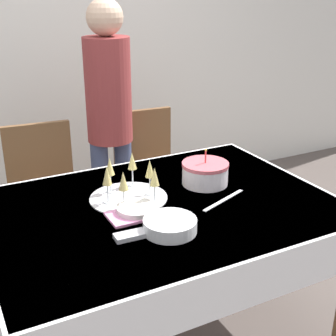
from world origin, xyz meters
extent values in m
cube|color=silver|center=(0.00, 1.82, 1.35)|extent=(8.00, 0.05, 2.70)
cube|color=white|center=(0.00, 0.00, 0.75)|extent=(1.55, 1.11, 0.03)
cube|color=white|center=(0.00, 0.00, 0.66)|extent=(1.58, 1.14, 0.21)
cylinder|color=brown|center=(0.71, 0.50, 0.37)|extent=(0.06, 0.06, 0.74)
cube|color=brown|center=(-0.35, 0.81, 0.42)|extent=(0.46, 0.46, 0.04)
cube|color=brown|center=(-0.33, 1.00, 0.69)|extent=(0.40, 0.07, 0.50)
cylinder|color=brown|center=(-0.19, 0.61, 0.20)|extent=(0.04, 0.04, 0.40)
cylinder|color=brown|center=(-0.54, 0.64, 0.20)|extent=(0.04, 0.04, 0.40)
cylinder|color=brown|center=(-0.15, 0.97, 0.20)|extent=(0.04, 0.04, 0.40)
cylinder|color=brown|center=(-0.51, 1.00, 0.20)|extent=(0.04, 0.04, 0.40)
cube|color=brown|center=(0.35, 0.81, 0.42)|extent=(0.45, 0.45, 0.04)
cube|color=brown|center=(0.36, 1.00, 0.69)|extent=(0.40, 0.06, 0.50)
cylinder|color=brown|center=(0.52, 0.61, 0.20)|extent=(0.04, 0.04, 0.40)
cylinder|color=brown|center=(0.16, 0.64, 0.20)|extent=(0.04, 0.04, 0.40)
cylinder|color=brown|center=(0.54, 0.97, 0.20)|extent=(0.04, 0.04, 0.40)
cylinder|color=brown|center=(0.18, 1.00, 0.20)|extent=(0.04, 0.04, 0.40)
cylinder|color=white|center=(0.30, 0.11, 0.82)|extent=(0.23, 0.23, 0.10)
cylinder|color=#D15B66|center=(0.30, 0.11, 0.87)|extent=(0.23, 0.23, 0.02)
cylinder|color=#E53F3F|center=(0.30, 0.11, 0.91)|extent=(0.01, 0.01, 0.06)
sphere|color=#F9CC4C|center=(0.30, 0.11, 0.95)|extent=(0.01, 0.01, 0.01)
cylinder|color=silver|center=(-0.11, 0.13, 0.77)|extent=(0.37, 0.37, 0.01)
cylinder|color=silver|center=(0.00, 0.12, 0.78)|extent=(0.05, 0.05, 0.00)
cylinder|color=silver|center=(0.00, 0.12, 0.82)|extent=(0.01, 0.01, 0.08)
cone|color=#E0CC72|center=(0.00, 0.12, 0.91)|extent=(0.04, 0.04, 0.08)
cylinder|color=silver|center=(-0.03, 0.25, 0.78)|extent=(0.05, 0.05, 0.00)
cylinder|color=silver|center=(-0.03, 0.25, 0.82)|extent=(0.01, 0.01, 0.08)
cone|color=#E0CC72|center=(-0.03, 0.25, 0.91)|extent=(0.04, 0.04, 0.08)
cylinder|color=silver|center=(-0.16, 0.23, 0.78)|extent=(0.05, 0.05, 0.00)
cylinder|color=silver|center=(-0.16, 0.23, 0.82)|extent=(0.01, 0.01, 0.08)
cone|color=#E0CC72|center=(-0.16, 0.23, 0.91)|extent=(0.04, 0.04, 0.08)
cylinder|color=silver|center=(-0.21, 0.13, 0.78)|extent=(0.05, 0.05, 0.00)
cylinder|color=silver|center=(-0.21, 0.13, 0.82)|extent=(0.01, 0.01, 0.08)
cone|color=#E0CC72|center=(-0.21, 0.13, 0.91)|extent=(0.04, 0.04, 0.08)
cylinder|color=silver|center=(-0.17, 0.04, 0.78)|extent=(0.05, 0.05, 0.00)
cylinder|color=silver|center=(-0.17, 0.04, 0.82)|extent=(0.01, 0.01, 0.08)
cone|color=#E0CC72|center=(-0.17, 0.04, 0.91)|extent=(0.04, 0.04, 0.08)
cylinder|color=silver|center=(-0.02, 0.02, 0.78)|extent=(0.05, 0.05, 0.00)
cylinder|color=silver|center=(-0.02, 0.02, 0.82)|extent=(0.01, 0.01, 0.08)
cone|color=#E0CC72|center=(-0.02, 0.02, 0.91)|extent=(0.04, 0.04, 0.08)
cylinder|color=white|center=(-0.08, -0.24, 0.77)|extent=(0.22, 0.22, 0.01)
cylinder|color=white|center=(-0.08, -0.24, 0.78)|extent=(0.22, 0.22, 0.01)
cylinder|color=white|center=(-0.08, -0.24, 0.79)|extent=(0.22, 0.22, 0.01)
cylinder|color=white|center=(-0.08, -0.24, 0.79)|extent=(0.22, 0.22, 0.01)
cylinder|color=white|center=(-0.08, -0.24, 0.80)|extent=(0.22, 0.22, 0.01)
cylinder|color=white|center=(-0.08, -0.24, 0.81)|extent=(0.22, 0.22, 0.01)
cylinder|color=white|center=(-0.08, -0.24, 0.81)|extent=(0.22, 0.22, 0.01)
cylinder|color=white|center=(-0.08, -0.24, 0.82)|extent=(0.22, 0.22, 0.01)
cylinder|color=silver|center=(-0.13, -0.03, 0.77)|extent=(0.18, 0.18, 0.01)
cylinder|color=silver|center=(-0.13, -0.03, 0.78)|extent=(0.18, 0.18, 0.01)
cylinder|color=silver|center=(-0.13, -0.03, 0.79)|extent=(0.18, 0.18, 0.01)
cylinder|color=silver|center=(-0.13, -0.03, 0.79)|extent=(0.18, 0.18, 0.01)
cylinder|color=silver|center=(-0.13, -0.03, 0.80)|extent=(0.18, 0.18, 0.01)
cube|color=silver|center=(0.28, -0.10, 0.77)|extent=(0.29, 0.12, 0.00)
cube|color=silver|center=(-0.22, -0.21, 0.78)|extent=(0.17, 0.07, 0.02)
cube|color=pink|center=(-0.19, -0.05, 0.78)|extent=(0.15, 0.15, 0.01)
cylinder|color=#3F4C72|center=(0.03, 0.92, 0.40)|extent=(0.11, 0.11, 0.80)
cylinder|color=#3F4C72|center=(0.19, 0.92, 0.40)|extent=(0.11, 0.11, 0.80)
cylinder|color=maroon|center=(0.11, 0.92, 1.11)|extent=(0.28, 0.28, 0.63)
sphere|color=#D8B293|center=(0.11, 0.92, 1.53)|extent=(0.22, 0.22, 0.22)
camera|label=1|loc=(-0.86, -1.72, 1.72)|focal=50.00mm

